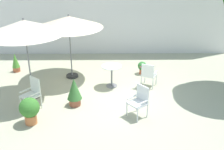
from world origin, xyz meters
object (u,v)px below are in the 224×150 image
Objects in this scene: patio_umbrella_1 at (69,22)px; patio_chair_2 at (32,92)px; patio_umbrella_0 at (24,28)px; potted_plant_0 at (142,67)px; cafe_table_0 at (112,72)px; potted_plant_2 at (30,109)px; potted_plant_3 at (74,91)px; patio_chair_3 at (148,74)px; patio_chair_1 at (140,100)px; potted_plant_1 at (16,63)px.

patio_chair_2 is at bearing -111.27° from patio_umbrella_1.
patio_umbrella_0 is 1.07× the size of patio_umbrella_1.
potted_plant_0 is at bearing 25.69° from patio_umbrella_0.
potted_plant_2 reaches higher than cafe_table_0.
potted_plant_3 is at bearing 6.39° from patio_chair_2.
cafe_table_0 is 2.72m from patio_chair_2.
patio_umbrella_0 is at bearing -170.35° from patio_chair_3.
potted_plant_2 is (-2.96, -0.36, -0.08)m from patio_chair_1.
potted_plant_1 is 0.97× the size of potted_plant_2.
cafe_table_0 is at bearing 48.51° from potted_plant_3.
potted_plant_1 is (-1.16, 2.05, -1.89)m from patio_umbrella_0.
patio_umbrella_0 is 2.89× the size of potted_plant_3.
patio_umbrella_1 is (1.07, 1.51, -0.20)m from patio_umbrella_0.
patio_umbrella_0 reaches higher than potted_plant_1.
patio_umbrella_0 is 2.94× the size of patio_chair_3.
patio_chair_2 reaches higher than potted_plant_2.
cafe_table_0 is at bearing -19.90° from potted_plant_1.
patio_chair_1 is 1.89m from patio_chair_3.
patio_chair_1 is 2.98m from potted_plant_2.
potted_plant_0 is 4.88m from potted_plant_1.
patio_chair_1 is at bearing -35.93° from potted_plant_1.
patio_umbrella_0 is at bearing -154.31° from potted_plant_0.
patio_chair_3 is 4.08m from potted_plant_2.
potted_plant_1 is at bearing 119.47° from patio_umbrella_0.
patio_umbrella_0 reaches higher than potted_plant_0.
potted_plant_2 is at bearing -135.42° from potted_plant_0.
patio_chair_3 reaches higher than potted_plant_0.
patio_chair_2 is 1.95× the size of potted_plant_0.
patio_umbrella_0 is at bearing 102.53° from potted_plant_2.
patio_chair_3 is (2.71, -0.87, -1.56)m from patio_umbrella_1.
potted_plant_2 is 1.45m from potted_plant_3.
patio_chair_2 is 1.21m from potted_plant_3.
patio_umbrella_1 is at bearing 151.37° from cafe_table_0.
patio_chair_2 is (0.21, -0.70, -1.73)m from patio_umbrella_0.
potted_plant_3 is (1.20, 0.13, -0.05)m from patio_chair_2.
patio_chair_3 is at bearing 74.92° from patio_chair_1.
potted_plant_3 is at bearing 161.94° from patio_chair_1.
potted_plant_1 reaches higher than potted_plant_0.
cafe_table_0 is at bearing 31.16° from patio_chair_2.
cafe_table_0 is 2.03m from patio_chair_1.
potted_plant_3 is (1.42, -0.56, -1.78)m from patio_umbrella_0.
potted_plant_1 is 3.67m from potted_plant_3.
potted_plant_1 is at bearing 164.12° from patio_chair_3.
potted_plant_2 is (-3.37, -3.32, 0.16)m from potted_plant_0.
potted_plant_1 is at bearing 116.51° from patio_chair_2.
potted_plant_0 is at bearing 82.08° from patio_chair_1.
cafe_table_0 is at bearing 15.61° from patio_umbrella_0.
patio_chair_2 is 4.30m from potted_plant_0.
patio_umbrella_0 is 1.87m from patio_umbrella_1.
cafe_table_0 is at bearing -137.34° from potted_plant_0.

